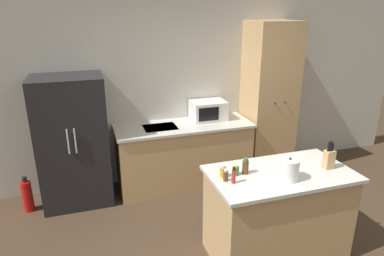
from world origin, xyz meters
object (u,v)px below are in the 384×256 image
(spice_bottle_tall_dark, at_px, (234,176))
(spice_bottle_short_red, at_px, (236,170))
(microwave, at_px, (208,110))
(spice_bottle_green_herb, at_px, (226,175))
(fire_extinguisher, at_px, (27,196))
(spice_bottle_pale_salt, at_px, (223,171))
(kettle, at_px, (289,170))
(refrigerator, at_px, (73,142))
(pantry_cabinet, at_px, (269,101))
(knife_block, at_px, (329,158))
(spice_bottle_amber_oil, at_px, (245,166))

(spice_bottle_tall_dark, height_order, spice_bottle_short_red, spice_bottle_tall_dark)
(spice_bottle_tall_dark, relative_size, spice_bottle_short_red, 1.48)
(microwave, xyz_separation_m, spice_bottle_green_herb, (-0.51, -1.83, -0.05))
(microwave, relative_size, fire_extinguisher, 1.03)
(spice_bottle_tall_dark, distance_m, spice_bottle_pale_salt, 0.15)
(spice_bottle_green_herb, xyz_separation_m, spice_bottle_pale_salt, (0.01, 0.08, 0.00))
(microwave, relative_size, kettle, 2.17)
(refrigerator, distance_m, pantry_cabinet, 2.77)
(spice_bottle_short_red, height_order, fire_extinguisher, spice_bottle_short_red)
(spice_bottle_tall_dark, bearing_deg, fire_extinguisher, 139.80)
(spice_bottle_short_red, bearing_deg, fire_extinguisher, 143.30)
(spice_bottle_tall_dark, distance_m, kettle, 0.51)
(microwave, xyz_separation_m, knife_block, (0.54, -1.90, 0.00))
(fire_extinguisher, bearing_deg, spice_bottle_short_red, -36.70)
(spice_bottle_green_herb, bearing_deg, spice_bottle_tall_dark, -51.34)
(microwave, bearing_deg, kettle, -88.76)
(knife_block, bearing_deg, spice_bottle_tall_dark, 179.44)
(refrigerator, bearing_deg, kettle, -44.45)
(refrigerator, height_order, pantry_cabinet, pantry_cabinet)
(pantry_cabinet, distance_m, spice_bottle_short_red, 2.10)
(refrigerator, distance_m, spice_bottle_short_red, 2.20)
(spice_bottle_short_red, bearing_deg, knife_block, -9.01)
(microwave, xyz_separation_m, spice_bottle_pale_salt, (-0.50, -1.75, -0.05))
(microwave, height_order, spice_bottle_tall_dark, microwave)
(knife_block, xyz_separation_m, spice_bottle_tall_dark, (-1.00, 0.01, -0.03))
(spice_bottle_tall_dark, bearing_deg, kettle, -10.36)
(spice_bottle_short_red, height_order, kettle, kettle)
(microwave, distance_m, spice_bottle_amber_oil, 1.77)
(refrigerator, distance_m, spice_bottle_green_herb, 2.17)
(refrigerator, relative_size, spice_bottle_tall_dark, 10.59)
(pantry_cabinet, bearing_deg, refrigerator, -179.33)
(spice_bottle_pale_salt, bearing_deg, kettle, -22.91)
(spice_bottle_amber_oil, bearing_deg, spice_bottle_green_herb, -161.76)
(refrigerator, bearing_deg, microwave, 3.89)
(knife_block, distance_m, spice_bottle_short_red, 0.93)
(spice_bottle_pale_salt, relative_size, fire_extinguisher, 0.26)
(pantry_cabinet, bearing_deg, fire_extinguisher, -178.15)
(fire_extinguisher, bearing_deg, spice_bottle_amber_oil, -35.39)
(knife_block, bearing_deg, refrigerator, 143.44)
(refrigerator, xyz_separation_m, spice_bottle_amber_oil, (1.57, -1.62, 0.17))
(refrigerator, relative_size, spice_bottle_green_herb, 14.70)
(refrigerator, xyz_separation_m, knife_block, (2.39, -1.77, 0.21))
(spice_bottle_tall_dark, bearing_deg, refrigerator, 128.19)
(knife_block, bearing_deg, spice_bottle_pale_salt, 171.90)
(kettle, distance_m, fire_extinguisher, 3.17)
(knife_block, xyz_separation_m, spice_bottle_pale_salt, (-1.05, 0.15, -0.05))
(pantry_cabinet, xyz_separation_m, spice_bottle_short_red, (-1.29, -1.66, -0.15))
(knife_block, relative_size, kettle, 1.33)
(spice_bottle_amber_oil, xyz_separation_m, spice_bottle_pale_salt, (-0.23, 0.00, -0.02))
(spice_bottle_tall_dark, height_order, fire_extinguisher, spice_bottle_tall_dark)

